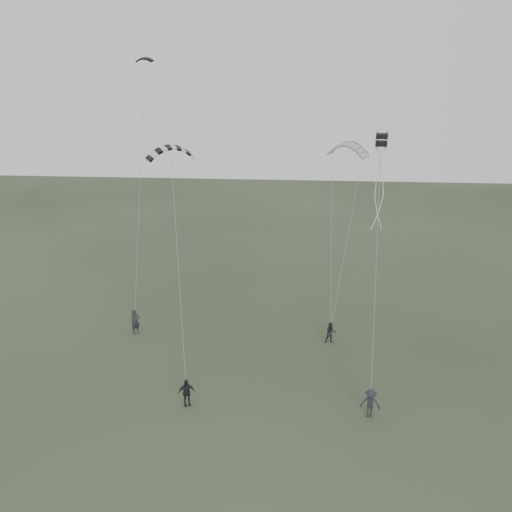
# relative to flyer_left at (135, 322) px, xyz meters

# --- Properties ---
(ground) EXTENTS (140.00, 140.00, 0.00)m
(ground) POSITION_rel_flyer_left_xyz_m (8.33, -6.77, -0.99)
(ground) COLOR #2C3723
(ground) RESTS_ON ground
(flyer_left) EXTENTS (0.84, 0.85, 1.98)m
(flyer_left) POSITION_rel_flyer_left_xyz_m (0.00, 0.00, 0.00)
(flyer_left) COLOR #232428
(flyer_left) RESTS_ON ground
(flyer_right) EXTENTS (0.85, 0.69, 1.64)m
(flyer_right) POSITION_rel_flyer_left_xyz_m (15.01, -0.20, -0.17)
(flyer_right) COLOR #232227
(flyer_right) RESTS_ON ground
(flyer_center) EXTENTS (1.12, 0.77, 1.76)m
(flyer_center) POSITION_rel_flyer_left_xyz_m (5.89, -8.61, -0.11)
(flyer_center) COLOR black
(flyer_center) RESTS_ON ground
(flyer_far) EXTENTS (1.24, 0.81, 1.81)m
(flyer_far) POSITION_rel_flyer_left_xyz_m (16.82, -8.78, -0.09)
(flyer_far) COLOR #232227
(flyer_far) RESTS_ON ground
(kite_dark_small) EXTENTS (1.36, 0.73, 0.56)m
(kite_dark_small) POSITION_rel_flyer_left_xyz_m (0.90, 4.24, 19.13)
(kite_dark_small) COLOR black
(kite_dark_small) RESTS_ON flyer_left
(kite_pale_large) EXTENTS (3.57, 3.02, 1.65)m
(kite_pale_large) POSITION_rel_flyer_left_xyz_m (16.12, 7.42, 12.77)
(kite_pale_large) COLOR #9C9FA1
(kite_pale_large) RESTS_ON flyer_right
(kite_striped) EXTENTS (3.18, 2.36, 1.33)m
(kite_striped) POSITION_rel_flyer_left_xyz_m (4.15, -2.25, 13.66)
(kite_striped) COLOR black
(kite_striped) RESTS_ON flyer_center
(kite_box) EXTENTS (0.76, 0.78, 0.76)m
(kite_box) POSITION_rel_flyer_left_xyz_m (17.14, -2.94, 14.33)
(kite_box) COLOR black
(kite_box) RESTS_ON flyer_far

